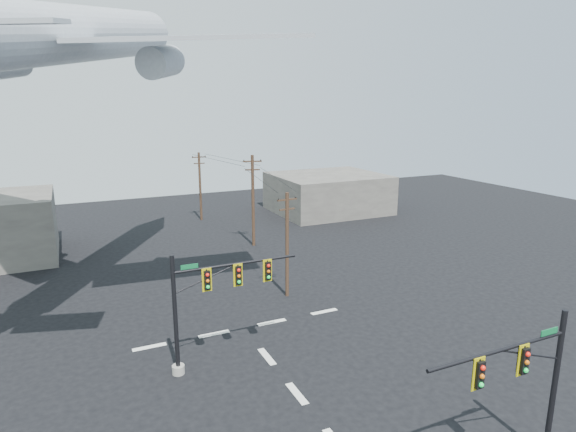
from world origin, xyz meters
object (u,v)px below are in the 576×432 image
airliner (80,35)px  signal_mast_far (208,302)px  utility_pole_c (200,185)px  signal_mast_near (530,389)px  utility_pole_b (253,199)px  utility_pole_a (287,243)px

airliner → signal_mast_far: bearing=-125.6°
airliner → utility_pole_c: bearing=2.0°
signal_mast_near → utility_pole_b: utility_pole_b is taller
signal_mast_near → utility_pole_b: size_ratio=0.75×
utility_pole_a → utility_pole_c: size_ratio=0.95×
signal_mast_far → utility_pole_b: 23.36m
signal_mast_far → utility_pole_b: size_ratio=0.79×
utility_pole_a → airliner: (-12.73, 3.95, 14.33)m
signal_mast_far → signal_mast_near: bearing=-53.8°
utility_pole_a → utility_pole_c: 26.54m
utility_pole_c → signal_mast_far: bearing=-100.5°
signal_mast_near → signal_mast_far: (-9.25, 12.64, 0.29)m
signal_mast_near → utility_pole_c: utility_pole_c is taller
signal_mast_far → utility_pole_a: bearing=42.5°
utility_pole_a → airliner: airliner is taller
utility_pole_b → utility_pole_c: utility_pole_b is taller
utility_pole_b → signal_mast_near: bearing=-75.6°
signal_mast_near → airliner: (-13.89, 24.00, 14.96)m
airliner → utility_pole_a: bearing=-75.1°
signal_mast_near → utility_pole_a: 20.09m
signal_mast_near → airliner: airliner is taller
signal_mast_far → airliner: airliner is taller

